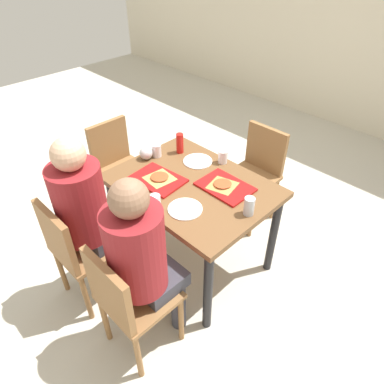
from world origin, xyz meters
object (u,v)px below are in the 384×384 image
(chair_near_right, at_px, (127,298))
(pizza_slice_a, at_px, (160,177))
(pizza_slice_b, at_px, (223,184))
(paper_plate_near_edge, at_px, (185,209))
(person_in_red, at_px, (88,209))
(tray_red_near, at_px, (158,179))
(tray_red_far, at_px, (225,187))
(chair_left_end, at_px, (117,162))
(soda_can, at_px, (249,206))
(main_table, at_px, (192,195))
(chair_near_left, at_px, (76,247))
(paper_plate_center, at_px, (198,161))
(plastic_cup_a, at_px, (223,157))
(person_in_brown_jacket, at_px, (143,256))
(chair_far_side, at_px, (257,168))
(condiment_bottle, at_px, (180,143))
(plastic_cup_c, at_px, (157,150))
(foil_bundle, at_px, (146,153))
(plastic_cup_b, at_px, (155,202))

(chair_near_right, distance_m, pizza_slice_a, 0.86)
(pizza_slice_a, distance_m, pizza_slice_b, 0.44)
(paper_plate_near_edge, bearing_deg, person_in_red, -136.08)
(tray_red_near, relative_size, pizza_slice_a, 1.41)
(tray_red_far, bearing_deg, chair_left_end, -173.74)
(soda_can, bearing_deg, chair_left_end, -179.16)
(pizza_slice_a, bearing_deg, main_table, 35.78)
(chair_near_left, bearing_deg, pizza_slice_b, 63.34)
(paper_plate_center, relative_size, plastic_cup_a, 2.20)
(person_in_brown_jacket, height_order, soda_can, person_in_brown_jacket)
(tray_red_far, distance_m, soda_can, 0.30)
(chair_near_left, height_order, chair_far_side, same)
(tray_red_far, distance_m, condiment_bottle, 0.57)
(plastic_cup_c, bearing_deg, foil_bundle, -108.56)
(plastic_cup_c, bearing_deg, main_table, -7.95)
(tray_red_far, xyz_separation_m, paper_plate_near_edge, (-0.03, -0.35, -0.00))
(chair_near_left, relative_size, plastic_cup_a, 8.69)
(plastic_cup_b, bearing_deg, foil_bundle, 146.50)
(paper_plate_near_edge, height_order, foil_bundle, foil_bundle)
(chair_near_right, distance_m, paper_plate_center, 1.15)
(pizza_slice_a, relative_size, pizza_slice_b, 1.07)
(tray_red_far, relative_size, plastic_cup_a, 3.60)
(paper_plate_center, relative_size, condiment_bottle, 1.38)
(tray_red_far, bearing_deg, foil_bundle, -167.75)
(person_in_brown_jacket, relative_size, tray_red_far, 3.55)
(chair_near_right, xyz_separation_m, tray_red_far, (-0.08, 0.92, 0.26))
(chair_far_side, distance_m, plastic_cup_a, 0.54)
(chair_far_side, distance_m, pizza_slice_b, 0.76)
(chair_near_left, relative_size, chair_far_side, 1.00)
(chair_near_right, relative_size, tray_red_near, 2.41)
(chair_far_side, height_order, chair_left_end, same)
(plastic_cup_b, distance_m, plastic_cup_c, 0.63)
(tray_red_near, relative_size, foil_bundle, 3.60)
(chair_near_right, height_order, paper_plate_center, chair_near_right)
(foil_bundle, bearing_deg, plastic_cup_b, -33.50)
(paper_plate_center, bearing_deg, foil_bundle, -140.91)
(condiment_bottle, bearing_deg, person_in_red, -84.61)
(tray_red_far, bearing_deg, main_table, -147.45)
(main_table, height_order, plastic_cup_a, plastic_cup_a)
(chair_near_right, xyz_separation_m, plastic_cup_c, (-0.73, 0.86, 0.30))
(pizza_slice_b, height_order, plastic_cup_b, plastic_cup_b)
(chair_far_side, height_order, tray_red_far, chair_far_side)
(chair_near_left, height_order, plastic_cup_a, chair_near_left)
(person_in_red, distance_m, plastic_cup_a, 1.04)
(foil_bundle, bearing_deg, person_in_brown_jacket, -40.24)
(main_table, relative_size, plastic_cup_a, 11.16)
(tray_red_near, height_order, plastic_cup_a, plastic_cup_a)
(person_in_brown_jacket, relative_size, paper_plate_center, 5.81)
(plastic_cup_c, bearing_deg, paper_plate_center, 30.78)
(pizza_slice_a, bearing_deg, plastic_cup_c, 142.88)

